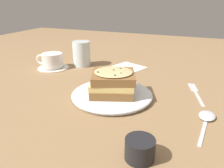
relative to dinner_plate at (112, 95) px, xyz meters
The scene contains 9 objects.
ground_plane 0.03m from the dinner_plate, 17.02° to the left, with size 2.40×2.40×0.00m, color olive.
dinner_plate is the anchor object (origin of this frame).
sandwich 0.04m from the dinner_plate, 131.01° to the right, with size 0.16×0.16×0.07m.
teacup_with_saucer 0.38m from the dinner_plate, 26.59° to the right, with size 0.14×0.13×0.06m.
water_glass 0.35m from the dinner_plate, 45.74° to the right, with size 0.08×0.08×0.11m, color silver.
fork 0.27m from the dinner_plate, 148.80° to the right, with size 0.06×0.17×0.00m.
spoon 0.27m from the dinner_plate, behind, with size 0.05×0.16×0.01m.
napkin 0.31m from the dinner_plate, 81.49° to the right, with size 0.13×0.10×0.00m, color white.
condiment_pot 0.27m from the dinner_plate, 123.21° to the left, with size 0.06×0.06×0.04m, color black.
Camera 1 is at (-0.25, 0.54, 0.28)m, focal length 35.00 mm.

